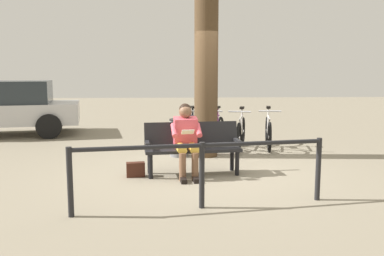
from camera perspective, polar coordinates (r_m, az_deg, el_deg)
name	(u,v)px	position (r m, az deg, el deg)	size (l,w,h in m)	color
ground_plane	(206,172)	(7.10, 1.93, -6.16)	(40.00, 40.00, 0.00)	gray
bench	(192,144)	(6.91, 0.03, -2.25)	(1.64, 0.64, 0.87)	black
person_reading	(186,137)	(6.71, -0.82, -1.19)	(0.52, 0.79, 1.20)	#D84C59
handbag	(136,170)	(6.84, -7.87, -5.76)	(0.30, 0.14, 0.24)	#3F1E14
tree_trunk	(206,65)	(8.26, 1.99, 8.77)	(0.48, 0.48, 3.70)	#4C3823
litter_bin	(179,138)	(8.34, -1.83, -1.35)	(0.39, 0.39, 0.77)	slate
bicycle_orange	(268,132)	(9.38, 10.59, -0.59)	(0.50, 1.66, 0.94)	black
bicycle_silver	(241,133)	(9.17, 6.83, -0.71)	(0.58, 1.64, 0.94)	black
bicycle_purple	(216,132)	(9.25, 3.32, -0.59)	(0.67, 1.61, 0.94)	black
bicycle_green	(195,132)	(9.28, 0.46, -0.55)	(0.60, 1.63, 0.94)	black
railing_fence	(202,162)	(5.15, 1.39, -4.76)	(3.24, 0.55, 0.85)	black
parked_car	(1,107)	(12.16, -25.13, 2.68)	(4.47, 2.62, 1.47)	silver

